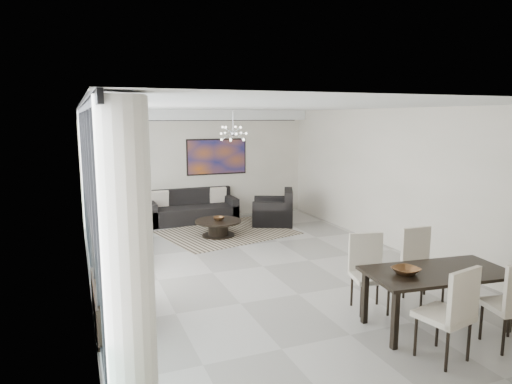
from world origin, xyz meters
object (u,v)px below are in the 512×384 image
dining_table (437,277)px  sofa_main (192,211)px  tv_console (112,303)px  coffee_table (218,227)px  television (122,259)px

dining_table → sofa_main: bearing=101.6°
sofa_main → tv_console: 5.93m
coffee_table → sofa_main: size_ratio=0.46×
dining_table → television: bearing=154.7°
sofa_main → dining_table: sofa_main is taller
coffee_table → tv_console: (-2.64, -3.72, 0.05)m
television → dining_table: bearing=-100.7°
sofa_main → tv_console: bearing=-114.2°
coffee_table → dining_table: dining_table is taller
coffee_table → television: television is taller
television → tv_console: bearing=104.3°
tv_console → dining_table: (3.90, -1.77, 0.43)m
tv_console → television: bearing=-0.2°
coffee_table → tv_console: tv_console is taller
coffee_table → dining_table: (1.26, -5.48, 0.47)m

